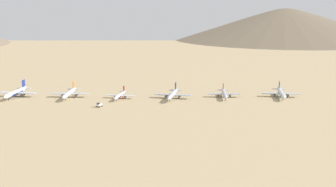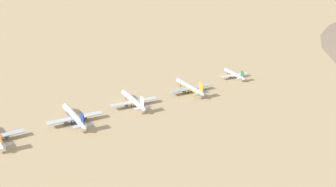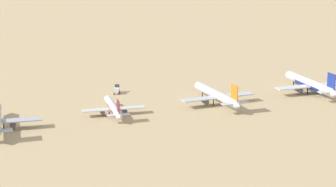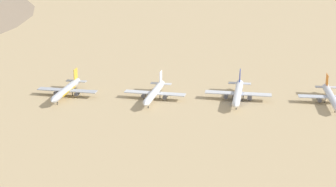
% 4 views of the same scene
% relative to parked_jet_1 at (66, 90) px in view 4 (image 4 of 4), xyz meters
% --- Properties ---
extents(ground_plane, '(2345.74, 2345.74, 0.00)m').
position_rel_parked_jet_1_xyz_m(ground_plane, '(-1.40, 144.78, -4.08)').
color(ground_plane, tan).
extents(parked_jet_1, '(42.54, 34.63, 12.26)m').
position_rel_parked_jet_1_xyz_m(parked_jet_1, '(0.00, 0.00, 0.00)').
color(parked_jet_1, '#B2B7C1').
rests_on(parked_jet_1, ground).
extents(parked_jet_2, '(42.66, 34.77, 12.30)m').
position_rel_parked_jet_1_xyz_m(parked_jet_2, '(0.09, 49.97, 0.06)').
color(parked_jet_2, silver).
rests_on(parked_jet_2, ground).
extents(parked_jet_3, '(45.41, 36.92, 13.09)m').
position_rel_parked_jet_1_xyz_m(parked_jet_3, '(-3.10, 95.95, 0.28)').
color(parked_jet_3, silver).
rests_on(parked_jet_3, ground).
extents(parked_jet_4, '(42.50, 34.42, 12.29)m').
position_rel_parked_jet_1_xyz_m(parked_jet_4, '(-2.77, 145.98, 0.06)').
color(parked_jet_4, silver).
rests_on(parked_jet_4, ground).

